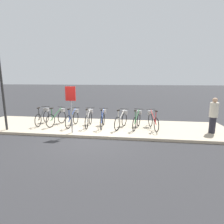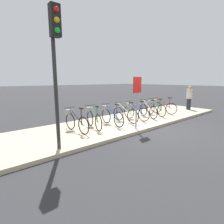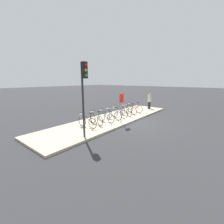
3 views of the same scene
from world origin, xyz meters
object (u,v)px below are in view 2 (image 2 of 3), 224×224
object	(u,v)px
parked_bicycle_7	(162,106)
parked_bicycle_6	(155,107)
parked_bicycle_3	(124,113)
pedestrian	(189,97)
sign_post	(137,94)
traffic_light	(55,50)
parked_bicycle_1	(93,117)
parked_bicycle_0	(75,120)
parked_bicycle_4	(135,111)
parked_bicycle_2	(111,115)
parked_bicycle_5	(147,109)

from	to	relation	value
parked_bicycle_7	parked_bicycle_6	bearing A→B (deg)	-179.04
parked_bicycle_3	pedestrian	size ratio (longest dim) A/B	0.99
parked_bicycle_6	sign_post	world-z (taller)	sign_post
traffic_light	parked_bicycle_7	bearing A→B (deg)	10.25
parked_bicycle_1	parked_bicycle_0	bearing A→B (deg)	178.77
parked_bicycle_0	sign_post	distance (m)	2.54
parked_bicycle_3	parked_bicycle_6	distance (m)	2.36
parked_bicycle_6	pedestrian	bearing A→B (deg)	-5.91
parked_bicycle_4	parked_bicycle_1	bearing A→B (deg)	177.75
parked_bicycle_4	parked_bicycle_0	bearing A→B (deg)	178.01
parked_bicycle_1	parked_bicycle_2	bearing A→B (deg)	-6.33
parked_bicycle_4	sign_post	bearing A→B (deg)	-135.64
parked_bicycle_6	parked_bicycle_0	bearing A→B (deg)	179.04
parked_bicycle_0	parked_bicycle_1	world-z (taller)	same
parked_bicycle_4	traffic_light	xyz separation A→B (m)	(-4.33, -1.17, 2.21)
traffic_light	sign_post	xyz separation A→B (m)	(3.18, 0.05, -1.26)
parked_bicycle_1	pedestrian	xyz separation A→B (m)	(7.25, -0.40, 0.38)
parked_bicycle_0	parked_bicycle_6	xyz separation A→B (m)	(4.82, -0.08, 0.00)
parked_bicycle_7	sign_post	size ratio (longest dim) A/B	0.74
traffic_light	parked_bicycle_1	bearing A→B (deg)	32.76
parked_bicycle_4	parked_bicycle_5	xyz separation A→B (m)	(0.93, -0.02, 0.00)
parked_bicycle_4	parked_bicycle_3	bearing A→B (deg)	177.13
parked_bicycle_2	parked_bicycle_3	distance (m)	0.81
parked_bicycle_0	parked_bicycle_4	bearing A→B (deg)	-1.99
parked_bicycle_0	sign_post	size ratio (longest dim) A/B	0.76
parked_bicycle_5	pedestrian	xyz separation A→B (m)	(3.96, -0.28, 0.38)
parked_bicycle_2	parked_bicycle_7	distance (m)	3.89
parked_bicycle_2	traffic_light	bearing A→B (deg)	-157.42
parked_bicycle_5	parked_bicycle_6	xyz separation A→B (m)	(0.73, 0.05, 0.00)
parked_bicycle_0	pedestrian	size ratio (longest dim) A/B	0.99
parked_bicycle_4	sign_post	size ratio (longest dim) A/B	0.76
pedestrian	traffic_light	xyz separation A→B (m)	(-9.21, -0.87, 1.83)
parked_bicycle_1	parked_bicycle_6	bearing A→B (deg)	-0.91
parked_bicycle_7	traffic_light	size ratio (longest dim) A/B	0.41
parked_bicycle_0	traffic_light	bearing A→B (deg)	-132.39
parked_bicycle_1	traffic_light	bearing A→B (deg)	-147.24
parked_bicycle_0	pedestrian	xyz separation A→B (m)	(8.04, -0.41, 0.38)
traffic_light	parked_bicycle_5	bearing A→B (deg)	12.34
parked_bicycle_1	parked_bicycle_5	xyz separation A→B (m)	(3.29, -0.12, 0.00)
parked_bicycle_0	parked_bicycle_7	world-z (taller)	same
parked_bicycle_2	parked_bicycle_6	distance (m)	3.17
parked_bicycle_4	parked_bicycle_5	distance (m)	0.93
parked_bicycle_1	parked_bicycle_2	size ratio (longest dim) A/B	0.98
parked_bicycle_1	parked_bicycle_4	distance (m)	2.36
pedestrian	parked_bicycle_0	bearing A→B (deg)	177.05
parked_bicycle_2	parked_bicycle_4	xyz separation A→B (m)	(1.51, 0.00, 0.00)
parked_bicycle_7	sign_post	bearing A→B (deg)	-161.74
parked_bicycle_6	parked_bicycle_2	bearing A→B (deg)	-179.45
parked_bicycle_4	traffic_light	bearing A→B (deg)	-164.84
parked_bicycle_0	parked_bicycle_6	size ratio (longest dim) A/B	1.02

